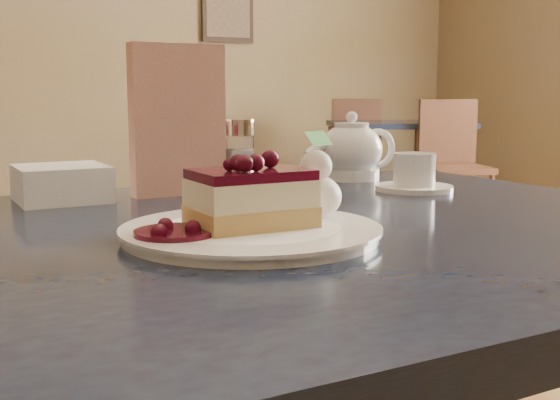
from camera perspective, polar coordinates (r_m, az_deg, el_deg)
name	(u,v)px	position (r m, az deg, el deg)	size (l,w,h in m)	color
main_table	(231,299)	(0.80, -3.96, -8.04)	(1.25, 0.87, 0.75)	#182234
dessert_plate	(251,233)	(0.73, -2.37, -2.67)	(0.26, 0.26, 0.01)	white
cheesecake_slice	(251,199)	(0.72, -2.39, 0.10)	(0.12, 0.09, 0.06)	tan
whipped_cream	(316,196)	(0.78, 2.93, 0.29)	(0.06, 0.06, 0.05)	white
berry_sauce	(175,233)	(0.69, -8.53, -2.65)	(0.08, 0.08, 0.01)	black
tea_set	(363,156)	(1.21, 6.73, 3.55)	(0.18, 0.28, 0.11)	white
menu_card	(178,120)	(1.04, -8.29, 6.42)	(0.14, 0.03, 0.22)	beige
sugar_shaker	(236,153)	(1.10, -3.59, 3.81)	(0.06, 0.06, 0.11)	white
napkin_stack	(62,183)	(1.03, -17.32, 1.30)	(0.12, 0.12, 0.05)	white
bg_table_far_right	(397,208)	(5.23, 9.45, -0.68)	(1.13, 1.70, 1.13)	#182234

